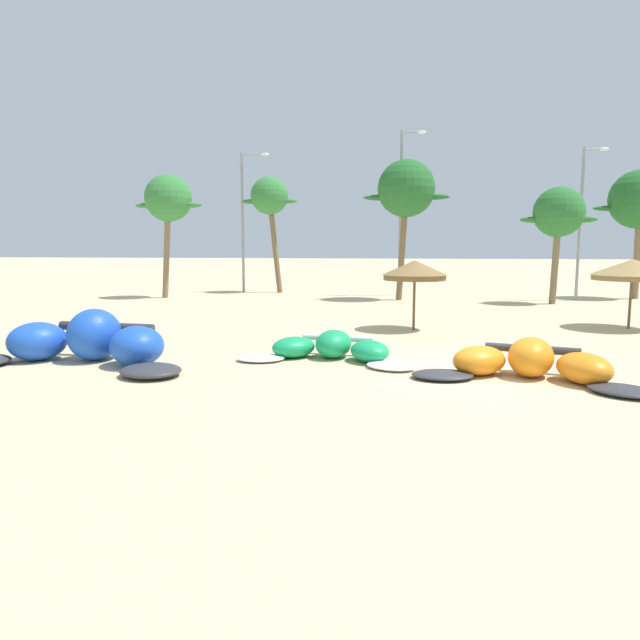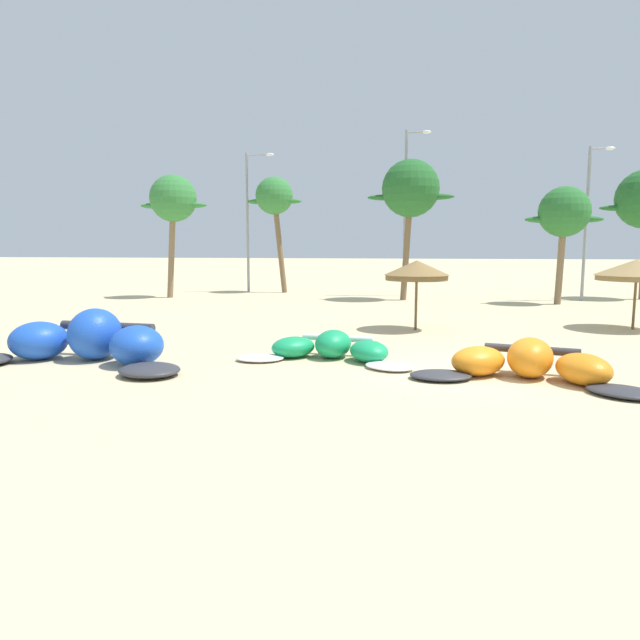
{
  "view_description": "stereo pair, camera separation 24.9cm",
  "coord_description": "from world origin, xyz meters",
  "px_view_note": "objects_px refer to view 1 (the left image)",
  "views": [
    {
      "loc": [
        -1.74,
        -14.84,
        3.23
      ],
      "look_at": [
        -4.22,
        2.0,
        1.0
      ],
      "focal_mm": 31.95,
      "sensor_mm": 36.0,
      "label": 1
    },
    {
      "loc": [
        -1.49,
        -14.81,
        3.23
      ],
      "look_at": [
        -4.22,
        2.0,
        1.0
      ],
      "focal_mm": 31.95,
      "sensor_mm": 36.0,
      "label": 2
    }
  ],
  "objects_px": {
    "palm_left": "(270,198)",
    "palm_center_left": "(559,214)",
    "kite_left_of_center": "(530,364)",
    "palm_center_right": "(640,200)",
    "beach_umbrella_near_van": "(415,270)",
    "beach_umbrella_middle": "(632,269)",
    "palm_left_of_gap": "(406,190)",
    "kite_far_left": "(86,343)",
    "lamppost_east_center": "(582,216)",
    "lamppost_west_center": "(402,206)",
    "palm_leftmost": "(168,200)",
    "kite_left": "(331,349)",
    "lamppost_west": "(245,215)"
  },
  "relations": [
    {
      "from": "kite_far_left",
      "to": "beach_umbrella_near_van",
      "type": "bearing_deg",
      "value": 40.16
    },
    {
      "from": "beach_umbrella_near_van",
      "to": "palm_left_of_gap",
      "type": "relative_size",
      "value": 0.33
    },
    {
      "from": "palm_leftmost",
      "to": "palm_left",
      "type": "xyz_separation_m",
      "value": [
        5.18,
        4.94,
        0.45
      ]
    },
    {
      "from": "kite_far_left",
      "to": "palm_leftmost",
      "type": "relative_size",
      "value": 0.94
    },
    {
      "from": "lamppost_west",
      "to": "kite_far_left",
      "type": "bearing_deg",
      "value": -84.65
    },
    {
      "from": "palm_leftmost",
      "to": "palm_center_right",
      "type": "distance_m",
      "value": 28.45
    },
    {
      "from": "palm_center_right",
      "to": "lamppost_west_center",
      "type": "bearing_deg",
      "value": 179.61
    },
    {
      "from": "kite_left_of_center",
      "to": "beach_umbrella_middle",
      "type": "bearing_deg",
      "value": 58.87
    },
    {
      "from": "kite_left",
      "to": "palm_leftmost",
      "type": "relative_size",
      "value": 0.7
    },
    {
      "from": "beach_umbrella_near_van",
      "to": "palm_center_right",
      "type": "height_order",
      "value": "palm_center_right"
    },
    {
      "from": "kite_left",
      "to": "kite_left_of_center",
      "type": "xyz_separation_m",
      "value": [
        5.1,
        -1.66,
        0.06
      ]
    },
    {
      "from": "lamppost_west",
      "to": "lamppost_east_center",
      "type": "distance_m",
      "value": 21.38
    },
    {
      "from": "beach_umbrella_near_van",
      "to": "kite_left_of_center",
      "type": "bearing_deg",
      "value": -71.17
    },
    {
      "from": "beach_umbrella_middle",
      "to": "lamppost_west",
      "type": "bearing_deg",
      "value": 142.63
    },
    {
      "from": "kite_far_left",
      "to": "lamppost_east_center",
      "type": "relative_size",
      "value": 0.8
    },
    {
      "from": "beach_umbrella_near_van",
      "to": "beach_umbrella_middle",
      "type": "height_order",
      "value": "beach_umbrella_middle"
    },
    {
      "from": "palm_leftmost",
      "to": "kite_left_of_center",
      "type": "bearing_deg",
      "value": -48.17
    },
    {
      "from": "beach_umbrella_middle",
      "to": "palm_left",
      "type": "xyz_separation_m",
      "value": [
        -17.91,
        15.05,
        4.13
      ]
    },
    {
      "from": "lamppost_east_center",
      "to": "beach_umbrella_near_van",
      "type": "bearing_deg",
      "value": -126.19
    },
    {
      "from": "kite_left_of_center",
      "to": "palm_center_right",
      "type": "relative_size",
      "value": 0.71
    },
    {
      "from": "kite_far_left",
      "to": "kite_left_of_center",
      "type": "distance_m",
      "value": 11.75
    },
    {
      "from": "lamppost_west",
      "to": "lamppost_east_center",
      "type": "bearing_deg",
      "value": -8.36
    },
    {
      "from": "palm_leftmost",
      "to": "palm_center_left",
      "type": "bearing_deg",
      "value": -1.24
    },
    {
      "from": "beach_umbrella_middle",
      "to": "lamppost_west",
      "type": "distance_m",
      "value": 24.92
    },
    {
      "from": "kite_far_left",
      "to": "kite_left",
      "type": "xyz_separation_m",
      "value": [
        6.64,
        1.46,
        -0.25
      ]
    },
    {
      "from": "beach_umbrella_middle",
      "to": "palm_left_of_gap",
      "type": "xyz_separation_m",
      "value": [
        -8.7,
        10.79,
        4.15
      ]
    },
    {
      "from": "palm_center_right",
      "to": "lamppost_east_center",
      "type": "height_order",
      "value": "lamppost_east_center"
    },
    {
      "from": "lamppost_east_center",
      "to": "palm_center_right",
      "type": "bearing_deg",
      "value": 24.19
    },
    {
      "from": "kite_far_left",
      "to": "palm_center_right",
      "type": "bearing_deg",
      "value": 45.21
    },
    {
      "from": "kite_far_left",
      "to": "palm_left_of_gap",
      "type": "xyz_separation_m",
      "value": [
        8.7,
        19.95,
        5.9
      ]
    },
    {
      "from": "beach_umbrella_near_van",
      "to": "palm_leftmost",
      "type": "distance_m",
      "value": 19.13
    },
    {
      "from": "palm_left",
      "to": "palm_left_of_gap",
      "type": "distance_m",
      "value": 10.14
    },
    {
      "from": "lamppost_west",
      "to": "palm_center_left",
      "type": "bearing_deg",
      "value": -15.68
    },
    {
      "from": "lamppost_west_center",
      "to": "kite_far_left",
      "type": "bearing_deg",
      "value": -110.37
    },
    {
      "from": "lamppost_east_center",
      "to": "palm_left_of_gap",
      "type": "bearing_deg",
      "value": -173.73
    },
    {
      "from": "palm_left",
      "to": "lamppost_east_center",
      "type": "distance_m",
      "value": 19.7
    },
    {
      "from": "kite_left",
      "to": "beach_umbrella_middle",
      "type": "distance_m",
      "value": 13.38
    },
    {
      "from": "lamppost_west_center",
      "to": "palm_center_right",
      "type": "bearing_deg",
      "value": -0.39
    },
    {
      "from": "palm_center_right",
      "to": "palm_center_left",
      "type": "bearing_deg",
      "value": -144.67
    },
    {
      "from": "kite_left_of_center",
      "to": "kite_left",
      "type": "bearing_deg",
      "value": 161.97
    },
    {
      "from": "kite_far_left",
      "to": "beach_umbrella_near_van",
      "type": "height_order",
      "value": "beach_umbrella_near_van"
    },
    {
      "from": "kite_left",
      "to": "beach_umbrella_near_van",
      "type": "xyz_separation_m",
      "value": [
        2.42,
        6.19,
        1.99
      ]
    },
    {
      "from": "palm_left",
      "to": "palm_center_left",
      "type": "xyz_separation_m",
      "value": [
        17.5,
        -5.43,
        -1.47
      ]
    },
    {
      "from": "kite_left",
      "to": "lamppost_east_center",
      "type": "bearing_deg",
      "value": 58.03
    },
    {
      "from": "palm_center_left",
      "to": "beach_umbrella_near_van",
      "type": "bearing_deg",
      "value": -125.46
    },
    {
      "from": "palm_center_left",
      "to": "lamppost_east_center",
      "type": "height_order",
      "value": "lamppost_east_center"
    },
    {
      "from": "kite_left",
      "to": "palm_center_left",
      "type": "bearing_deg",
      "value": 59.13
    },
    {
      "from": "kite_far_left",
      "to": "lamppost_east_center",
      "type": "distance_m",
      "value": 28.62
    },
    {
      "from": "beach_umbrella_near_van",
      "to": "palm_center_right",
      "type": "relative_size",
      "value": 0.35
    },
    {
      "from": "kite_left",
      "to": "palm_center_right",
      "type": "distance_m",
      "value": 27.14
    }
  ]
}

